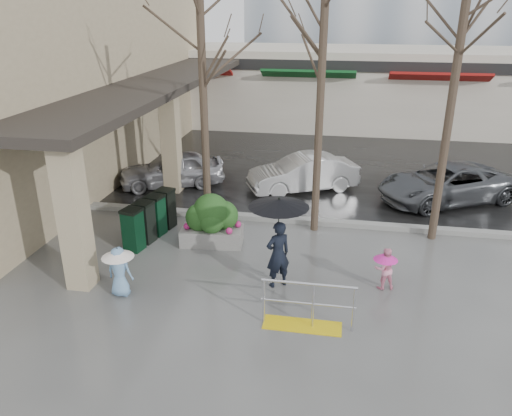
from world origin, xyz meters
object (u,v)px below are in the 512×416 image
(planter, at_px, (212,220))
(child_pink, at_px, (385,266))
(tree_west, at_px, (201,46))
(woman, at_px, (278,231))
(news_boxes, at_px, (150,218))
(child_blue, at_px, (119,267))
(tree_midwest, at_px, (323,41))
(car_a, at_px, (172,169))
(tree_mideast, at_px, (458,59))
(car_c, at_px, (446,183))
(car_b, at_px, (303,173))
(handrail, at_px, (306,311))

(planter, bearing_deg, child_pink, -19.18)
(tree_west, bearing_deg, planter, -70.12)
(woman, relative_size, news_boxes, 1.03)
(child_blue, bearing_deg, news_boxes, -78.66)
(tree_midwest, distance_m, car_a, 7.61)
(tree_mideast, relative_size, car_c, 1.43)
(child_pink, height_order, car_b, car_b)
(woman, bearing_deg, car_b, -125.22)
(tree_west, bearing_deg, news_boxes, -133.04)
(tree_mideast, distance_m, car_b, 6.65)
(child_pink, relative_size, car_b, 0.27)
(news_boxes, bearing_deg, child_pink, -2.40)
(tree_midwest, height_order, car_c, tree_midwest)
(handrail, height_order, tree_mideast, tree_mideast)
(tree_west, height_order, car_a, tree_west)
(woman, relative_size, car_b, 0.58)
(car_c, bearing_deg, child_pink, -48.22)
(woman, height_order, child_blue, woman)
(tree_west, distance_m, news_boxes, 4.87)
(tree_west, relative_size, car_a, 1.84)
(handrail, distance_m, tree_mideast, 7.28)
(tree_midwest, relative_size, woman, 3.17)
(tree_mideast, bearing_deg, tree_midwest, 180.00)
(child_blue, xyz_separation_m, news_boxes, (-0.44, 2.96, -0.13))
(woman, bearing_deg, car_c, -162.17)
(woman, relative_size, car_c, 0.49)
(child_blue, bearing_deg, car_a, -77.02)
(child_blue, relative_size, car_c, 0.26)
(tree_midwest, bearing_deg, tree_mideast, -0.00)
(news_boxes, distance_m, car_c, 9.64)
(tree_midwest, distance_m, child_blue, 7.45)
(tree_west, relative_size, planter, 3.94)
(handrail, bearing_deg, tree_west, 124.99)
(planter, xyz_separation_m, car_c, (6.79, 4.45, -0.06))
(tree_mideast, height_order, woman, tree_mideast)
(handrail, xyz_separation_m, car_c, (3.95, 7.83, 0.25))
(tree_west, xyz_separation_m, car_b, (2.55, 3.28, -4.45))
(tree_midwest, xyz_separation_m, news_boxes, (-4.48, -1.37, -4.65))
(child_pink, xyz_separation_m, car_c, (2.31, 6.01, 0.05))
(planter, xyz_separation_m, news_boxes, (-1.79, 0.05, -0.11))
(woman, distance_m, news_boxes, 4.39)
(child_blue, height_order, car_b, car_b)
(news_boxes, height_order, car_a, car_a)
(tree_west, xyz_separation_m, tree_mideast, (6.50, 0.00, -0.22))
(handrail, distance_m, child_blue, 4.24)
(child_pink, bearing_deg, car_a, -56.42)
(child_pink, relative_size, planter, 0.59)
(child_pink, xyz_separation_m, car_b, (-2.45, 6.26, 0.05))
(car_a, height_order, car_c, same)
(planter, relative_size, news_boxes, 0.81)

